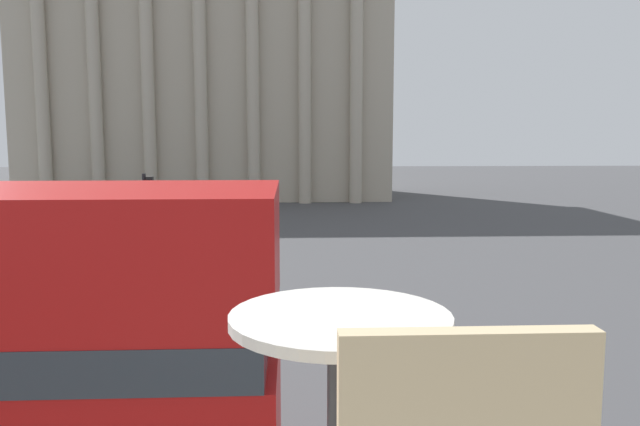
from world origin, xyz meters
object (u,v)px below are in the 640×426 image
object	(u,v)px
cafe_dining_table	(340,383)
traffic_light_mid	(147,212)
pedestrian_red	(100,238)
plaza_building_left	(211,58)
pedestrian_black	(148,238)
traffic_light_near	(7,252)

from	to	relation	value
cafe_dining_table	traffic_light_mid	bearing A→B (deg)	104.35
traffic_light_mid	pedestrian_red	xyz separation A→B (m)	(-2.64, 3.60, -1.41)
plaza_building_left	pedestrian_black	size ratio (longest dim) A/B	15.91
pedestrian_red	pedestrian_black	size ratio (longest dim) A/B	0.92
plaza_building_left	traffic_light_mid	world-z (taller)	plaza_building_left
pedestrian_red	pedestrian_black	xyz separation A→B (m)	(1.96, -0.66, 0.09)
pedestrian_black	traffic_light_mid	bearing A→B (deg)	7.97
plaza_building_left	traffic_light_mid	bearing A→B (deg)	-86.88
cafe_dining_table	plaza_building_left	xyz separation A→B (m)	(-6.36, 49.03, 6.88)
cafe_dining_table	traffic_light_mid	size ratio (longest dim) A/B	0.21
cafe_dining_table	traffic_light_mid	xyz separation A→B (m)	(-4.68, 18.31, -1.68)
traffic_light_near	traffic_light_mid	distance (m)	6.31
cafe_dining_table	pedestrian_red	distance (m)	23.31
traffic_light_near	traffic_light_mid	size ratio (longest dim) A/B	0.93
plaza_building_left	pedestrian_black	bearing A→B (deg)	-87.95
cafe_dining_table	plaza_building_left	world-z (taller)	plaza_building_left
pedestrian_red	pedestrian_black	bearing A→B (deg)	-75.91
pedestrian_black	traffic_light_near	bearing A→B (deg)	-11.47
plaza_building_left	traffic_light_near	xyz separation A→B (m)	(-0.02, -36.79, -8.71)
cafe_dining_table	traffic_light_near	distance (m)	13.92
cafe_dining_table	plaza_building_left	bearing A→B (deg)	97.39
traffic_light_near	pedestrian_black	distance (m)	9.15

